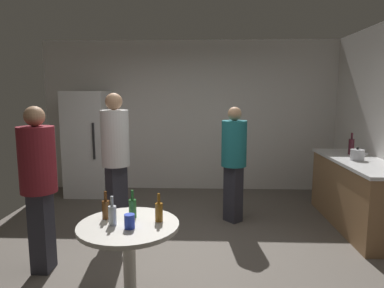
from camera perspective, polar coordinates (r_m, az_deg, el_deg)
name	(u,v)px	position (r m, az deg, el deg)	size (l,w,h in m)	color
ground_plane	(181,257)	(3.98, -1.84, -18.42)	(5.20, 5.20, 0.10)	#5B544C
wall_back	(191,116)	(6.20, -0.22, 4.69)	(5.32, 0.06, 2.70)	silver
refrigerator	(88,144)	(6.15, -17.08, 0.08)	(0.70, 0.68, 1.80)	white
kitchen_counter	(358,193)	(5.01, 26.15, -7.48)	(0.64, 1.89, 0.90)	olive
kettle	(357,155)	(4.87, 26.10, -1.65)	(0.24, 0.17, 0.18)	#B2B2B7
wine_bottle_on_counter	(351,146)	(5.30, 25.24, -0.33)	(0.08, 0.08, 0.31)	#3F141E
foreground_table	(129,236)	(2.82, -10.60, -15.04)	(0.80, 0.80, 0.73)	beige
beer_bottle_amber	(159,211)	(2.77, -5.59, -11.21)	(0.06, 0.06, 0.23)	#8C5919
beer_bottle_brown	(106,209)	(2.90, -14.30, -10.52)	(0.06, 0.06, 0.23)	#593314
beer_bottle_green	(133,207)	(2.88, -9.97, -10.48)	(0.06, 0.06, 0.23)	#26662D
beer_bottle_clear	(112,214)	(2.76, -13.26, -11.48)	(0.06, 0.06, 0.23)	silver
plastic_cup_blue	(130,221)	(2.67, -10.47, -12.69)	(0.08, 0.08, 0.11)	blue
person_in_white_shirt	(115,152)	(4.27, -12.77, -1.40)	(0.48, 0.48, 1.76)	#2D2D38
person_in_maroon_shirt	(38,177)	(3.59, -24.45, -5.08)	(0.34, 0.34, 1.64)	#2D2D38
person_in_teal_shirt	(234,156)	(4.62, 7.06, -1.96)	(0.48, 0.48, 1.58)	#2D2D38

